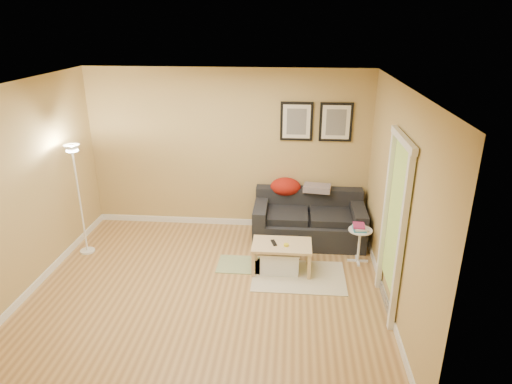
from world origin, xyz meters
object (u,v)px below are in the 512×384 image
sofa (309,218)px  book_stack (359,227)px  floor_lamp (80,203)px  side_table (359,246)px  storage_bin (280,260)px  coffee_table (282,257)px

sofa → book_stack: (0.68, -0.62, 0.17)m
sofa → floor_lamp: floor_lamp is taller
book_stack → side_table: bearing=-10.6°
side_table → floor_lamp: size_ratio=0.31×
floor_lamp → side_table: bearing=0.8°
sofa → storage_bin: 1.07m
coffee_table → floor_lamp: bearing=175.1°
book_stack → coffee_table: bearing=-168.6°
floor_lamp → book_stack: bearing=0.8°
floor_lamp → storage_bin: bearing=-5.6°
coffee_table → book_stack: size_ratio=3.45×
coffee_table → side_table: 1.14m
storage_bin → book_stack: bearing=17.3°
storage_bin → floor_lamp: (-2.90, 0.29, 0.62)m
sofa → book_stack: sofa is taller
sofa → coffee_table: size_ratio=2.10×
side_table → floor_lamp: floor_lamp is taller
sofa → storage_bin: (-0.41, -0.96, -0.21)m
storage_bin → sofa: bearing=66.8°
floor_lamp → coffee_table: bearing=-5.3°
storage_bin → floor_lamp: 2.98m
coffee_table → side_table: (1.09, 0.33, 0.05)m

